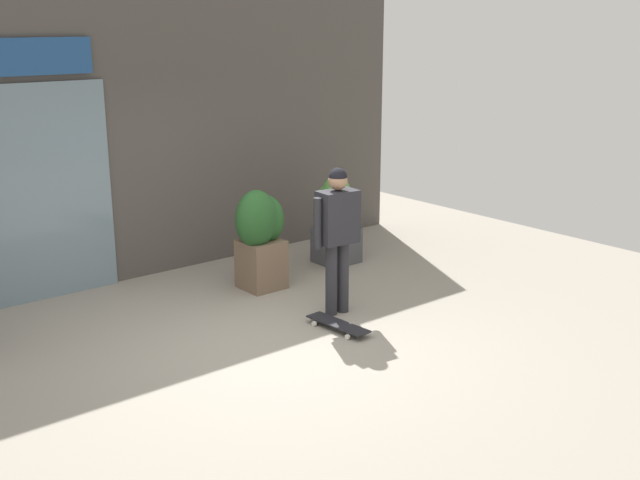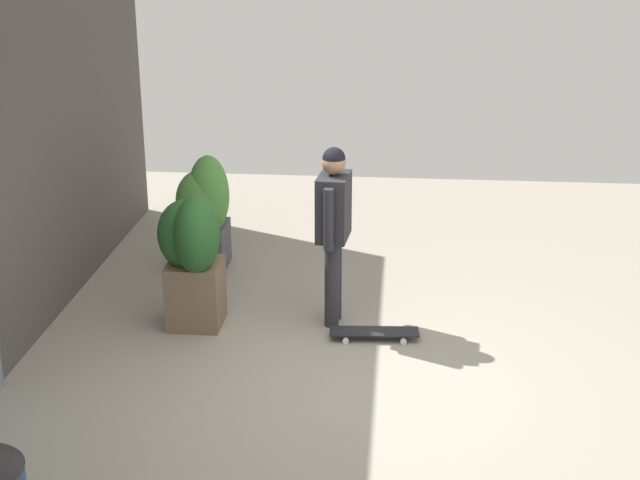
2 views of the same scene
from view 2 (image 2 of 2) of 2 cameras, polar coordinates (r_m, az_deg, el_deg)
ground_plane at (r=7.51m, az=1.87°, el=-8.88°), size 12.00×12.00×0.00m
skateboarder at (r=8.20m, az=0.84°, el=1.36°), size 0.61×0.30×1.65m
skateboard at (r=8.24m, az=3.34°, el=-5.65°), size 0.29×0.80×0.08m
planter_box_left at (r=9.61m, az=-7.08°, el=1.70°), size 0.59×0.54×1.24m
planter_box_right at (r=8.32m, az=-7.80°, el=-0.61°), size 0.68×0.57×1.24m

